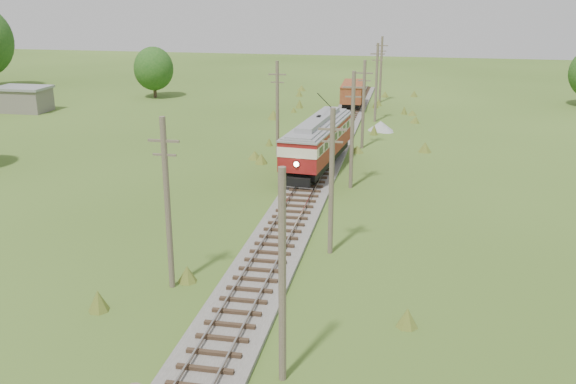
# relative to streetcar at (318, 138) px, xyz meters

# --- Properties ---
(railbed_main) EXTENTS (3.60, 96.00, 0.57)m
(railbed_main) POSITION_rel_streetcar_xyz_m (0.00, -1.32, -2.62)
(railbed_main) COLOR #605B54
(railbed_main) RESTS_ON ground
(streetcar) EXTENTS (4.46, 13.57, 6.15)m
(streetcar) POSITION_rel_streetcar_xyz_m (0.00, 0.00, 0.00)
(streetcar) COLOR black
(streetcar) RESTS_ON ground
(gondola) EXTENTS (2.87, 8.17, 2.69)m
(gondola) POSITION_rel_streetcar_xyz_m (0.00, 29.55, -0.80)
(gondola) COLOR black
(gondola) RESTS_ON ground
(gravel_pile) EXTENTS (2.82, 2.99, 1.02)m
(gravel_pile) POSITION_rel_streetcar_xyz_m (4.42, 16.96, -2.33)
(gravel_pile) COLOR gray
(gravel_pile) RESTS_ON ground
(utility_pole_r_1) EXTENTS (0.30, 0.30, 8.80)m
(utility_pole_r_1) POSITION_rel_streetcar_xyz_m (3.10, -30.32, 1.59)
(utility_pole_r_1) COLOR brown
(utility_pole_r_1) RESTS_ON ground
(utility_pole_r_2) EXTENTS (1.60, 0.30, 8.60)m
(utility_pole_r_2) POSITION_rel_streetcar_xyz_m (3.30, -17.32, 1.61)
(utility_pole_r_2) COLOR brown
(utility_pole_r_2) RESTS_ON ground
(utility_pole_r_3) EXTENTS (1.60, 0.30, 9.00)m
(utility_pole_r_3) POSITION_rel_streetcar_xyz_m (3.20, -4.32, 1.82)
(utility_pole_r_3) COLOR brown
(utility_pole_r_3) RESTS_ON ground
(utility_pole_r_4) EXTENTS (1.60, 0.30, 8.40)m
(utility_pole_r_4) POSITION_rel_streetcar_xyz_m (3.00, 8.68, 1.51)
(utility_pole_r_4) COLOR brown
(utility_pole_r_4) RESTS_ON ground
(utility_pole_r_5) EXTENTS (1.60, 0.30, 8.90)m
(utility_pole_r_5) POSITION_rel_streetcar_xyz_m (3.40, 21.68, 1.77)
(utility_pole_r_5) COLOR brown
(utility_pole_r_5) RESTS_ON ground
(utility_pole_r_6) EXTENTS (1.60, 0.30, 8.70)m
(utility_pole_r_6) POSITION_rel_streetcar_xyz_m (3.20, 34.68, 1.66)
(utility_pole_r_6) COLOR brown
(utility_pole_r_6) RESTS_ON ground
(utility_pole_l_a) EXTENTS (1.60, 0.30, 9.00)m
(utility_pole_l_a) POSITION_rel_streetcar_xyz_m (-4.20, -23.32, 1.82)
(utility_pole_l_a) COLOR brown
(utility_pole_l_a) RESTS_ON ground
(utility_pole_l_b) EXTENTS (1.60, 0.30, 8.60)m
(utility_pole_l_b) POSITION_rel_streetcar_xyz_m (-4.50, 4.68, 1.61)
(utility_pole_l_b) COLOR brown
(utility_pole_l_b) RESTS_ON ground
(tree_mid_a) EXTENTS (5.46, 5.46, 7.03)m
(tree_mid_a) POSITION_rel_streetcar_xyz_m (-28.00, 32.68, 1.21)
(tree_mid_a) COLOR #38281C
(tree_mid_a) RESTS_ON ground
(shed) EXTENTS (6.40, 4.40, 3.10)m
(shed) POSITION_rel_streetcar_xyz_m (-40.00, 19.68, -1.24)
(shed) COLOR slate
(shed) RESTS_ON ground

